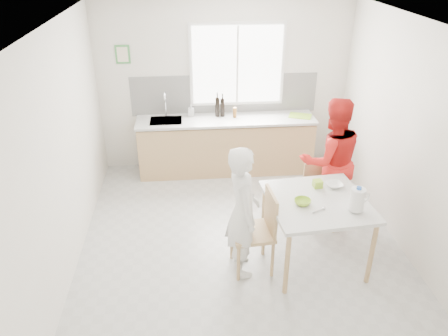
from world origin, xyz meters
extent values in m
plane|color=#B7B7B2|center=(0.00, 0.00, 0.00)|extent=(4.50, 4.50, 0.00)
plane|color=silver|center=(0.00, 2.25, 1.35)|extent=(4.00, 0.00, 4.00)
plane|color=silver|center=(0.00, -2.25, 1.35)|extent=(4.00, 0.00, 4.00)
plane|color=silver|center=(-2.00, 0.00, 1.35)|extent=(0.00, 4.50, 4.50)
plane|color=silver|center=(2.00, 0.00, 1.35)|extent=(0.00, 4.50, 4.50)
plane|color=white|center=(0.00, 0.00, 2.70)|extent=(4.50, 4.50, 0.00)
cube|color=white|center=(0.20, 2.23, 1.70)|extent=(1.50, 0.03, 1.30)
cube|color=white|center=(0.20, 2.21, 1.70)|extent=(1.40, 0.02, 1.20)
cube|color=white|center=(0.20, 2.21, 1.70)|extent=(0.03, 0.03, 1.20)
cube|color=white|center=(0.00, 2.24, 1.23)|extent=(3.00, 0.02, 0.65)
cube|color=#3F8B45|center=(-1.55, 2.23, 1.90)|extent=(0.22, 0.02, 0.28)
cube|color=beige|center=(-1.55, 2.22, 1.90)|extent=(0.16, 0.01, 0.22)
cube|color=tan|center=(0.00, 1.95, 0.43)|extent=(2.80, 0.60, 0.86)
cube|color=#3F3326|center=(0.00, 1.95, 0.05)|extent=(2.80, 0.54, 0.10)
cube|color=silver|center=(0.00, 1.95, 0.90)|extent=(2.84, 0.64, 0.04)
cube|color=#A5A5AA|center=(-0.95, 1.95, 0.91)|extent=(0.50, 0.40, 0.03)
cylinder|color=silver|center=(-0.95, 2.11, 1.10)|extent=(0.02, 0.02, 0.36)
torus|color=silver|center=(-0.95, 2.04, 1.28)|extent=(0.02, 0.18, 0.18)
cube|color=silver|center=(0.82, -0.45, 0.82)|extent=(1.19, 1.19, 0.04)
cylinder|color=tan|center=(0.38, -0.98, 0.39)|extent=(0.05, 0.05, 0.78)
cylinder|color=tan|center=(0.29, -0.01, 0.39)|extent=(0.05, 0.05, 0.78)
cylinder|color=tan|center=(1.34, -0.89, 0.39)|extent=(0.05, 0.05, 0.78)
cylinder|color=tan|center=(1.25, 0.07, 0.39)|extent=(0.05, 0.05, 0.78)
cube|color=tan|center=(0.07, -0.52, 0.49)|extent=(0.50, 0.50, 0.04)
cube|color=tan|center=(0.27, -0.50, 0.75)|extent=(0.07, 0.44, 0.48)
cylinder|color=tan|center=(-0.15, -0.34, 0.24)|extent=(0.04, 0.04, 0.47)
cylinder|color=tan|center=(-0.11, -0.73, 0.24)|extent=(0.04, 0.04, 0.47)
cylinder|color=tan|center=(0.25, -0.31, 0.24)|extent=(0.04, 0.04, 0.47)
cylinder|color=tan|center=(0.28, -0.70, 0.24)|extent=(0.04, 0.04, 0.47)
cube|color=tan|center=(1.10, 0.33, 0.41)|extent=(0.41, 0.41, 0.04)
cube|color=tan|center=(1.08, 0.50, 0.62)|extent=(0.36, 0.06, 0.40)
cylinder|color=tan|center=(0.95, 0.15, 0.19)|extent=(0.03, 0.03, 0.39)
cylinder|color=tan|center=(1.27, 0.18, 0.19)|extent=(0.03, 0.03, 0.39)
cylinder|color=tan|center=(0.92, 0.47, 0.19)|extent=(0.03, 0.03, 0.39)
cylinder|color=tan|center=(1.24, 0.50, 0.19)|extent=(0.03, 0.03, 0.39)
imported|color=white|center=(-0.05, -0.53, 0.79)|extent=(0.43, 0.60, 1.57)
imported|color=red|center=(1.24, 0.45, 0.87)|extent=(0.90, 0.73, 1.73)
imported|color=#9ACB2E|center=(0.62, -0.52, 0.87)|extent=(0.20, 0.20, 0.06)
imported|color=white|center=(1.09, -0.18, 0.87)|extent=(0.21, 0.21, 0.05)
cylinder|color=white|center=(1.16, -0.70, 0.99)|extent=(0.16, 0.16, 0.25)
cylinder|color=blue|center=(1.16, -0.70, 1.13)|extent=(0.05, 0.05, 0.03)
torus|color=white|center=(1.24, -0.70, 1.01)|extent=(0.12, 0.04, 0.12)
cube|color=#91BC2B|center=(0.89, -0.16, 0.89)|extent=(0.11, 0.11, 0.09)
cylinder|color=#A5A5AA|center=(0.75, -0.68, 0.85)|extent=(0.15, 0.08, 0.01)
cube|color=#9BD531|center=(1.20, 1.94, 0.93)|extent=(0.42, 0.36, 0.01)
cylinder|color=black|center=(-0.13, 2.06, 1.08)|extent=(0.07, 0.07, 0.32)
cylinder|color=black|center=(-0.05, 2.06, 1.07)|extent=(0.07, 0.07, 0.30)
cylinder|color=brown|center=(0.14, 2.00, 1.00)|extent=(0.06, 0.06, 0.16)
imported|color=#999999|center=(-0.55, 2.12, 1.02)|extent=(0.10, 0.10, 0.19)
camera|label=1|loc=(-0.61, -4.52, 3.46)|focal=35.00mm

